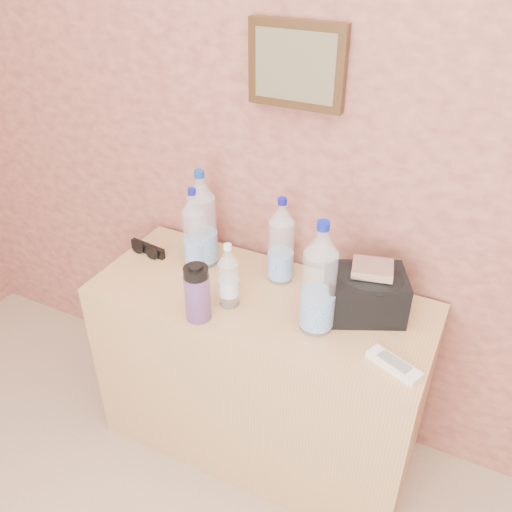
{
  "coord_description": "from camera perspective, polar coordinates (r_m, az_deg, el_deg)",
  "views": [
    {
      "loc": [
        0.26,
        0.47,
        1.8
      ],
      "look_at": [
        -0.36,
        1.71,
        0.89
      ],
      "focal_mm": 38.0,
      "sensor_mm": 36.0,
      "label": 1
    }
  ],
  "objects": [
    {
      "name": "ac_remote",
      "position": [
        1.58,
        14.31,
        -11.06
      ],
      "size": [
        0.17,
        0.11,
        0.02
      ],
      "primitive_type": "cube",
      "rotation": [
        0.0,
        0.0,
        -0.39
      ],
      "color": "white",
      "rests_on": "dresser"
    },
    {
      "name": "picture_frame",
      "position": [
        1.68,
        4.27,
        19.38
      ],
      "size": [
        0.3,
        0.03,
        0.25
      ],
      "primitive_type": null,
      "color": "#382311",
      "rests_on": "room_shell"
    },
    {
      "name": "pet_large_b",
      "position": [
        1.88,
        -5.67,
        3.39
      ],
      "size": [
        0.1,
        0.1,
        0.36
      ],
      "rotation": [
        0.0,
        0.0,
        0.0
      ],
      "color": "white",
      "rests_on": "dresser"
    },
    {
      "name": "pet_large_a",
      "position": [
        1.88,
        -6.44,
        2.43
      ],
      "size": [
        0.08,
        0.08,
        0.3
      ],
      "rotation": [
        0.0,
        0.0,
        0.26
      ],
      "color": "silver",
      "rests_on": "dresser"
    },
    {
      "name": "pet_large_c",
      "position": [
        1.8,
        2.66,
        1.18
      ],
      "size": [
        0.08,
        0.08,
        0.31
      ],
      "rotation": [
        0.0,
        0.0,
        -0.18
      ],
      "color": "silver",
      "rests_on": "dresser"
    },
    {
      "name": "nalgene_bottle",
      "position": [
        1.66,
        -6.2,
        -3.83
      ],
      "size": [
        0.08,
        0.08,
        0.19
      ],
      "rotation": [
        0.0,
        0.0,
        0.28
      ],
      "color": "#653A98",
      "rests_on": "dresser"
    },
    {
      "name": "dresser",
      "position": [
        2.02,
        0.43,
        -12.32
      ],
      "size": [
        1.14,
        0.47,
        0.71
      ],
      "primitive_type": "cube",
      "color": "tan",
      "rests_on": "ground"
    },
    {
      "name": "pet_small",
      "position": [
        1.7,
        -2.9,
        -2.41
      ],
      "size": [
        0.06,
        0.06,
        0.22
      ],
      "rotation": [
        0.0,
        0.0,
        -0.28
      ],
      "color": "white",
      "rests_on": "dresser"
    },
    {
      "name": "foil_packet",
      "position": [
        1.65,
        12.17,
        -1.32
      ],
      "size": [
        0.14,
        0.13,
        0.03
      ],
      "primitive_type": "cube",
      "rotation": [
        0.0,
        0.0,
        0.24
      ],
      "color": "silver",
      "rests_on": "toiletry_bag"
    },
    {
      "name": "sunglasses",
      "position": [
        2.03,
        -11.3,
        0.75
      ],
      "size": [
        0.16,
        0.07,
        0.04
      ],
      "primitive_type": null,
      "rotation": [
        0.0,
        0.0,
        -0.12
      ],
      "color": "black",
      "rests_on": "dresser"
    },
    {
      "name": "toiletry_bag",
      "position": [
        1.71,
        11.44,
        -3.72
      ],
      "size": [
        0.29,
        0.26,
        0.16
      ],
      "primitive_type": null,
      "rotation": [
        0.0,
        0.0,
        0.44
      ],
      "color": "black",
      "rests_on": "dresser"
    },
    {
      "name": "pet_large_d",
      "position": [
        1.58,
        6.64,
        -2.92
      ],
      "size": [
        0.1,
        0.1,
        0.37
      ],
      "rotation": [
        0.0,
        0.0,
        -0.36
      ],
      "color": "#C8EAFF",
      "rests_on": "dresser"
    }
  ]
}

